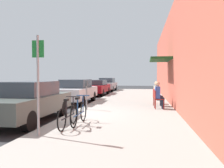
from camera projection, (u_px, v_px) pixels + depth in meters
ground_plane at (69, 116)px, 9.38m from camera, size 60.00×60.00×0.00m
sidewalk_slab at (127, 109)px, 11.03m from camera, size 4.50×32.00×0.12m
building_facade at (178, 55)px, 10.60m from camera, size 1.40×32.00×5.35m
parked_car_0 at (28, 101)px, 8.19m from camera, size 1.80×4.40×1.47m
parked_car_1 at (76, 91)px, 13.77m from camera, size 1.80×4.40×1.46m
parked_car_2 at (96, 87)px, 19.59m from camera, size 1.80×4.40×1.34m
parked_car_3 at (107, 84)px, 25.08m from camera, size 1.80×4.40×1.47m
parking_meter at (87, 93)px, 10.36m from camera, size 0.12×0.10×1.32m
street_sign at (38, 77)px, 5.77m from camera, size 0.32×0.06×2.60m
bicycle_0 at (79, 113)px, 7.20m from camera, size 0.46×1.71×0.90m
bicycle_1 at (68, 116)px, 6.76m from camera, size 0.46×1.71×0.90m
cafe_chair_0 at (157, 98)px, 10.63m from camera, size 0.47×0.47×0.87m
seated_patron_0 at (159, 94)px, 10.61m from camera, size 0.44×0.38×1.29m
cafe_chair_1 at (156, 96)px, 11.58m from camera, size 0.52×0.52×0.87m
seated_patron_1 at (158, 93)px, 11.57m from camera, size 0.48×0.42×1.29m
cafe_chair_2 at (156, 95)px, 12.56m from camera, size 0.45×0.45×0.87m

